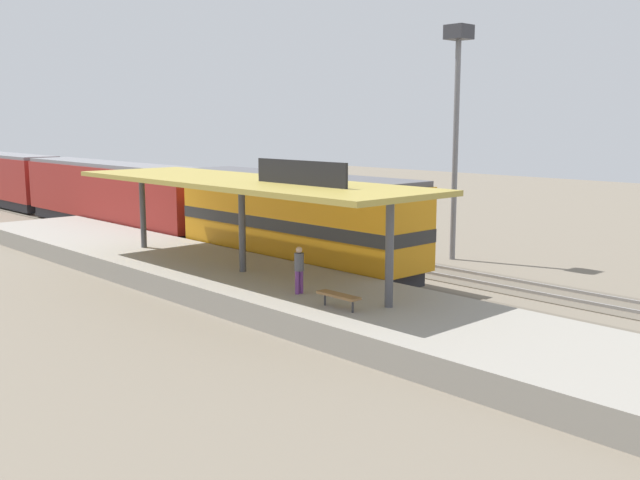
% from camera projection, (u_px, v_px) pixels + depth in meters
% --- Properties ---
extents(ground_plane, '(120.00, 120.00, 0.00)m').
position_uv_depth(ground_plane, '(354.00, 271.00, 34.50)').
color(ground_plane, '#706656').
extents(track_near, '(3.20, 110.00, 0.16)m').
position_uv_depth(track_near, '(324.00, 276.00, 33.14)').
color(track_near, '#5F5649').
rests_on(track_near, ground).
extents(track_far, '(3.20, 110.00, 0.16)m').
position_uv_depth(track_far, '(390.00, 263.00, 36.25)').
color(track_far, '#5F5649').
rests_on(track_far, ground).
extents(platform, '(6.00, 44.00, 0.90)m').
position_uv_depth(platform, '(243.00, 282.00, 29.97)').
color(platform, gray).
rests_on(platform, ground).
extents(station_canopy, '(5.20, 18.00, 4.70)m').
position_uv_depth(station_canopy, '(243.00, 184.00, 29.25)').
color(station_canopy, '#47474C').
rests_on(station_canopy, platform).
extents(platform_bench, '(0.44, 1.70, 0.50)m').
position_uv_depth(platform_bench, '(339.00, 296.00, 23.81)').
color(platform_bench, '#333338').
rests_on(platform_bench, platform).
extents(locomotive, '(2.93, 14.43, 4.44)m').
position_uv_depth(locomotive, '(295.00, 220.00, 34.18)').
color(locomotive, '#28282D').
rests_on(locomotive, track_near).
extents(passenger_carriage_front, '(2.90, 20.00, 4.24)m').
position_uv_depth(passenger_carriage_front, '(113.00, 195.00, 47.16)').
color(passenger_carriage_front, '#28282D').
rests_on(passenger_carriage_front, track_near).
extents(light_mast, '(1.10, 1.10, 11.70)m').
position_uv_depth(light_mast, '(457.00, 93.00, 36.05)').
color(light_mast, slate).
rests_on(light_mast, ground).
extents(person_waiting, '(0.34, 0.34, 1.71)m').
position_uv_depth(person_waiting, '(299.00, 268.00, 25.87)').
color(person_waiting, '#663375').
rests_on(person_waiting, platform).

